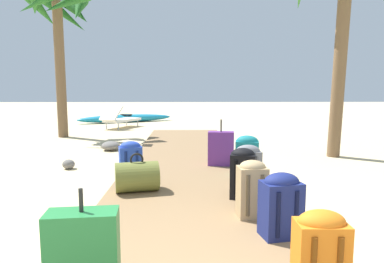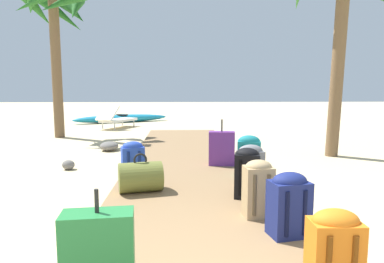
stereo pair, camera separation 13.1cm
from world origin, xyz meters
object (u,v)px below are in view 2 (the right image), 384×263
(suitcase_purple, at_px, (222,148))
(backpack_orange, at_px, (334,250))
(palm_tree_far_left, at_px, (55,19))
(kayak, at_px, (122,118))
(suitcase_green, at_px, (99,258))
(backpack_black, at_px, (247,172))
(backpack_navy, at_px, (289,203))
(backpack_blue, at_px, (133,160))
(lounge_chair, at_px, (116,119))
(backpack_tan, at_px, (258,187))
(duffel_bag_olive, at_px, (141,177))
(backpack_grey, at_px, (250,164))
(backpack_teal, at_px, (249,155))

(suitcase_purple, height_order, backpack_orange, suitcase_purple)
(suitcase_purple, distance_m, palm_tree_far_left, 6.18)
(kayak, bearing_deg, suitcase_green, -81.42)
(backpack_black, bearing_deg, backpack_orange, -85.42)
(backpack_navy, xyz_separation_m, kayak, (-3.14, 10.86, -0.21))
(backpack_navy, distance_m, palm_tree_far_left, 8.28)
(backpack_navy, bearing_deg, backpack_blue, 130.18)
(palm_tree_far_left, bearing_deg, suitcase_purple, -45.19)
(backpack_black, bearing_deg, lounge_chair, 110.21)
(backpack_tan, bearing_deg, backpack_black, 89.22)
(backpack_tan, distance_m, kayak, 10.83)
(backpack_tan, bearing_deg, kayak, 106.04)
(palm_tree_far_left, bearing_deg, duffel_bag_olive, -62.86)
(backpack_grey, xyz_separation_m, palm_tree_far_left, (-4.11, 5.09, 2.78))
(suitcase_green, xyz_separation_m, backpack_teal, (1.45, 2.88, 0.03))
(suitcase_green, xyz_separation_m, backpack_grey, (1.38, 2.41, 0.00))
(backpack_orange, bearing_deg, palm_tree_far_left, 118.86)
(backpack_grey, xyz_separation_m, backpack_orange, (0.00, -2.37, 0.00))
(suitcase_green, relative_size, backpack_grey, 1.29)
(backpack_blue, relative_size, kayak, 0.15)
(backpack_teal, bearing_deg, backpack_grey, -99.09)
(backpack_tan, height_order, backpack_orange, backpack_tan)
(lounge_chair, xyz_separation_m, kayak, (-0.15, 2.07, -0.17))
(backpack_tan, height_order, palm_tree_far_left, palm_tree_far_left)
(backpack_navy, bearing_deg, backpack_grey, 89.86)
(backpack_orange, bearing_deg, kayak, 105.08)
(backpack_teal, relative_size, backpack_grey, 1.11)
(suitcase_purple, relative_size, duffel_bag_olive, 1.29)
(backpack_navy, height_order, backpack_teal, backpack_teal)
(duffel_bag_olive, distance_m, kayak, 9.72)
(backpack_black, bearing_deg, palm_tree_far_left, 125.28)
(backpack_orange, relative_size, kayak, 0.14)
(backpack_navy, height_order, backpack_orange, backpack_navy)
(backpack_navy, distance_m, suitcase_purple, 2.73)
(suitcase_purple, distance_m, duffel_bag_olive, 1.83)
(suitcase_green, height_order, backpack_navy, suitcase_green)
(backpack_black, relative_size, palm_tree_far_left, 0.14)
(backpack_navy, relative_size, backpack_tan, 0.98)
(backpack_black, distance_m, backpack_tan, 0.58)
(backpack_black, relative_size, backpack_orange, 1.08)
(backpack_navy, bearing_deg, backpack_tan, 108.73)
(palm_tree_far_left, bearing_deg, backpack_grey, -51.07)
(palm_tree_far_left, bearing_deg, kayak, 77.13)
(backpack_grey, bearing_deg, backpack_teal, 80.91)
(backpack_grey, bearing_deg, backpack_blue, 170.19)
(backpack_orange, xyz_separation_m, palm_tree_far_left, (-4.11, 7.46, 2.78))
(backpack_tan, distance_m, lounge_chair, 8.81)
(suitcase_purple, bearing_deg, backpack_navy, -85.43)
(backpack_grey, bearing_deg, suitcase_purple, 100.65)
(backpack_black, xyz_separation_m, duffel_bag_olive, (-1.23, 0.27, -0.12))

